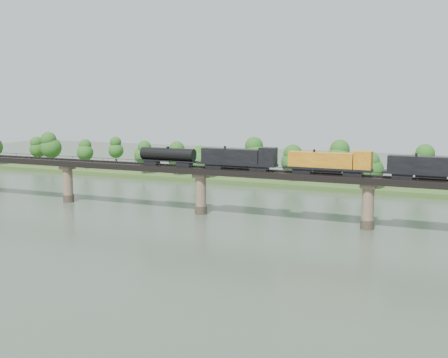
% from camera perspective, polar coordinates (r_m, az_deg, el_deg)
% --- Properties ---
extents(ground, '(400.00, 400.00, 0.00)m').
position_cam_1_polar(ground, '(112.30, -9.00, -6.45)').
color(ground, '#344234').
rests_on(ground, ground).
extents(far_bank, '(300.00, 24.00, 1.60)m').
position_cam_1_polar(far_bank, '(188.06, 4.87, -0.09)').
color(far_bank, '#325020').
rests_on(far_bank, ground).
extents(bridge, '(236.00, 30.00, 11.50)m').
position_cam_1_polar(bridge, '(136.84, -2.37, -1.32)').
color(bridge, '#473A2D').
rests_on(bridge, ground).
extents(bridge_superstructure, '(220.00, 4.90, 0.75)m').
position_cam_1_polar(bridge_superstructure, '(135.91, -2.39, 1.31)').
color(bridge_superstructure, black).
rests_on(bridge_superstructure, bridge).
extents(far_treeline, '(289.06, 17.54, 13.60)m').
position_cam_1_polar(far_treeline, '(185.60, 2.06, 2.32)').
color(far_treeline, '#382619').
rests_on(far_treeline, far_bank).
extents(freight_train, '(78.89, 3.07, 5.43)m').
position_cam_1_polar(freight_train, '(127.20, 7.41, 1.80)').
color(freight_train, black).
rests_on(freight_train, bridge).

